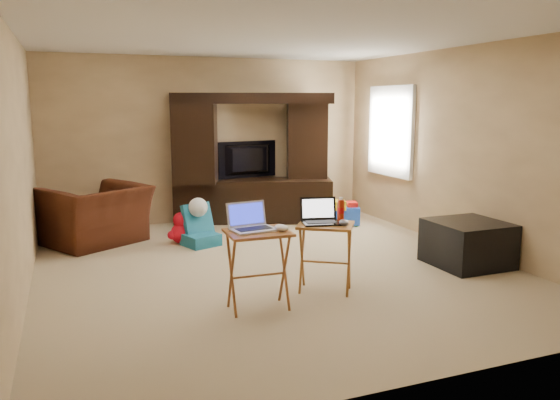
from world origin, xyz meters
name	(u,v)px	position (x,y,z in m)	size (l,w,h in m)	color
floor	(274,267)	(0.00, 0.00, 0.00)	(5.50, 5.50, 0.00)	#C9B78B
ceiling	(273,36)	(0.00, 0.00, 2.50)	(5.50, 5.50, 0.00)	silver
wall_back	(211,140)	(0.00, 2.75, 1.25)	(5.00, 5.00, 0.00)	tan
wall_front	(430,195)	(0.00, -2.75, 1.25)	(5.00, 5.00, 0.00)	tan
wall_left	(18,165)	(-2.50, 0.00, 1.25)	(5.50, 5.50, 0.00)	tan
wall_right	(461,149)	(2.50, 0.00, 1.25)	(5.50, 5.50, 0.00)	tan
window_pane	(392,131)	(2.48, 1.55, 1.40)	(1.20, 1.20, 0.00)	white
window_frame	(391,131)	(2.46, 1.55, 1.40)	(0.06, 1.14, 1.34)	white
entertainment_center	(253,158)	(0.58, 2.42, 0.98)	(2.40, 0.60, 1.96)	black
television	(250,160)	(0.58, 2.58, 0.94)	(1.00, 0.13, 0.57)	black
recliner	(96,215)	(-1.77, 1.83, 0.38)	(1.17, 1.02, 0.76)	#44180E
child_rocker	(201,225)	(-0.53, 1.24, 0.27)	(0.40, 0.46, 0.54)	#17617F
plush_toy	(181,228)	(-0.75, 1.44, 0.21)	(0.38, 0.31, 0.42)	red
push_toy	(341,212)	(1.71, 1.64, 0.20)	(0.53, 0.38, 0.40)	blue
ottoman	(468,243)	(2.08, -0.70, 0.25)	(0.78, 0.78, 0.50)	black
tray_table_left	(258,270)	(-0.56, -1.12, 0.36)	(0.55, 0.44, 0.71)	#9F5C26
tray_table_right	(325,258)	(0.19, -0.91, 0.34)	(0.52, 0.41, 0.67)	#9D6526
laptop_left	(254,217)	(-0.59, -1.09, 0.83)	(0.37, 0.30, 0.24)	silver
laptop_right	(321,211)	(0.15, -0.89, 0.79)	(0.35, 0.29, 0.24)	black
mouse_left	(281,228)	(-0.37, -1.19, 0.74)	(0.09, 0.14, 0.06)	white
mouse_right	(344,222)	(0.32, -1.03, 0.70)	(0.09, 0.14, 0.06)	#414247
water_bottle	(341,210)	(0.39, -0.83, 0.78)	(0.07, 0.07, 0.21)	#B8280B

